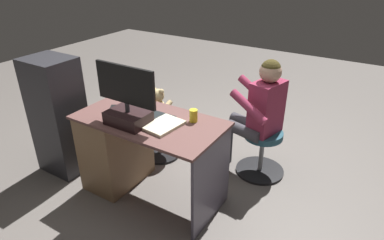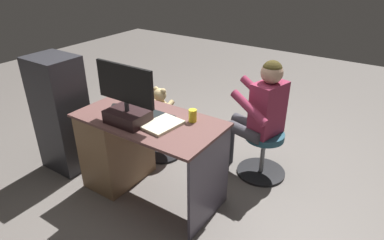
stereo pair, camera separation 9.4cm
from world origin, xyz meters
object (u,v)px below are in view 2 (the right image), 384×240
at_px(computer_mouse, 125,106).
at_px(tv_remote, 113,108).
at_px(visitor_chair, 263,151).
at_px(teddy_bear, 161,103).
at_px(monitor, 127,105).
at_px(person, 259,109).
at_px(cup, 193,116).
at_px(office_chair_teddy, 162,132).
at_px(desk, 124,145).
at_px(keyboard, 151,114).

xyz_separation_m(computer_mouse, tv_remote, (0.06, 0.07, -0.01)).
bearing_deg(visitor_chair, computer_mouse, 38.02).
distance_m(computer_mouse, teddy_bear, 0.56).
height_order(monitor, person, monitor).
relative_size(computer_mouse, cup, 0.94).
bearing_deg(teddy_bear, visitor_chair, -166.28).
height_order(visitor_chair, person, person).
xyz_separation_m(office_chair_teddy, person, (-0.96, -0.25, 0.41)).
bearing_deg(cup, desk, 13.86).
height_order(desk, cup, cup).
height_order(desk, computer_mouse, computer_mouse).
relative_size(desk, monitor, 2.25).
height_order(tv_remote, teddy_bear, tv_remote).
height_order(monitor, computer_mouse, monitor).
bearing_deg(visitor_chair, tv_remote, 38.83).
bearing_deg(cup, keyboard, 15.31).
height_order(desk, person, person).
height_order(computer_mouse, office_chair_teddy, computer_mouse).
relative_size(monitor, person, 0.47).
height_order(teddy_bear, visitor_chair, teddy_bear).
relative_size(tv_remote, teddy_bear, 0.48).
bearing_deg(keyboard, computer_mouse, 2.88).
relative_size(cup, office_chair_teddy, 0.22).
relative_size(keyboard, visitor_chair, 0.89).
bearing_deg(desk, tv_remote, 25.93).
distance_m(cup, tv_remote, 0.73).
bearing_deg(computer_mouse, desk, 79.26).
distance_m(monitor, person, 1.21).
bearing_deg(desk, cup, -166.14).
relative_size(desk, office_chair_teddy, 2.70).
bearing_deg(teddy_bear, tv_remote, 87.05).
xyz_separation_m(cup, person, (-0.29, -0.65, -0.12)).
bearing_deg(office_chair_teddy, person, -165.68).
distance_m(teddy_bear, visitor_chair, 1.12).
bearing_deg(office_chair_teddy, cup, 148.63).
bearing_deg(monitor, visitor_chair, -128.80).
height_order(computer_mouse, visitor_chair, computer_mouse).
bearing_deg(monitor, desk, -31.23).
distance_m(tv_remote, visitor_chair, 1.46).
relative_size(desk, person, 1.07).
distance_m(cup, teddy_bear, 0.82).
bearing_deg(monitor, computer_mouse, -40.26).
height_order(cup, teddy_bear, cup).
xyz_separation_m(tv_remote, visitor_chair, (-1.07, -0.86, -0.51)).
bearing_deg(keyboard, monitor, 73.57).
bearing_deg(office_chair_teddy, desk, 92.38).
height_order(computer_mouse, tv_remote, computer_mouse).
bearing_deg(keyboard, office_chair_teddy, -58.18).
xyz_separation_m(monitor, cup, (-0.42, -0.30, -0.10)).
relative_size(desk, cup, 12.00).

